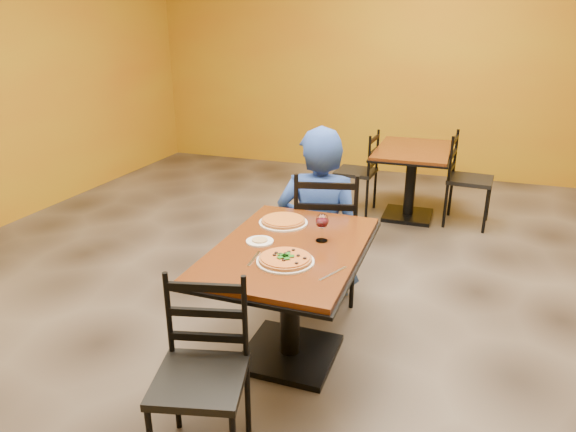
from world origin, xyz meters
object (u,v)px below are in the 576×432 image
at_px(chair_main_far, 325,233).
at_px(pizza_main, 285,258).
at_px(chair_main_near, 200,381).
at_px(side_plate, 260,241).
at_px(table_main, 290,276).
at_px(pizza_far, 283,220).
at_px(chair_second_right, 470,180).
at_px(table_second, 412,167).
at_px(wine_glass, 322,227).
at_px(diner, 319,213).
at_px(plate_main, 285,261).
at_px(plate_far, 283,223).
at_px(chair_second_left, 356,172).

distance_m(chair_main_far, pizza_main, 1.10).
xyz_separation_m(chair_main_near, side_plate, (-0.06, 0.87, 0.31)).
height_order(chair_main_far, pizza_main, chair_main_far).
bearing_deg(table_main, pizza_far, 116.25).
distance_m(chair_second_right, side_plate, 2.99).
distance_m(table_second, chair_second_right, 0.59).
distance_m(chair_main_near, pizza_far, 1.24).
bearing_deg(side_plate, wine_glass, 22.38).
xyz_separation_m(chair_second_right, diner, (-1.04, -1.88, 0.18)).
height_order(chair_main_near, plate_main, chair_main_near).
bearing_deg(table_second, chair_second_right, 0.00).
distance_m(pizza_far, side_plate, 0.33).
bearing_deg(diner, plate_far, 72.66).
relative_size(table_second, plate_far, 3.59).
bearing_deg(pizza_far, side_plate, -94.57).
height_order(chair_second_right, pizza_far, chair_second_right).
bearing_deg(plate_far, wine_glass, -31.69).
distance_m(chair_second_left, plate_far, 2.44).
distance_m(chair_main_near, plate_main, 0.76).
distance_m(chair_main_near, chair_second_left, 3.62).
relative_size(chair_second_left, wine_glass, 4.93).
bearing_deg(chair_second_right, plate_far, 159.86).
xyz_separation_m(pizza_main, wine_glass, (0.10, 0.34, 0.07)).
relative_size(chair_main_far, chair_second_left, 1.12).
distance_m(table_second, plate_main, 2.97).
height_order(chair_main_far, wine_glass, chair_main_far).
bearing_deg(chair_second_left, pizza_main, 8.09).
xyz_separation_m(diner, pizza_far, (-0.08, -0.54, 0.13)).
distance_m(chair_main_near, chair_second_right, 3.78).
bearing_deg(chair_second_right, plate_main, 167.43).
bearing_deg(side_plate, chair_main_far, 79.23).
bearing_deg(chair_second_left, chair_second_right, 93.20).
height_order(chair_main_near, pizza_main, chair_main_near).
bearing_deg(plate_main, chair_main_far, 93.60).
bearing_deg(side_plate, plate_main, -41.10).
relative_size(chair_main_near, plate_far, 2.84).
relative_size(chair_second_left, chair_second_right, 0.95).
bearing_deg(side_plate, table_main, 3.25).
xyz_separation_m(table_main, chair_second_right, (0.97, 2.74, -0.09)).
bearing_deg(chair_main_near, chair_main_far, 72.34).
bearing_deg(diner, plate_main, 87.92).
xyz_separation_m(chair_main_far, side_plate, (-0.16, -0.86, 0.26)).
xyz_separation_m(diner, plate_far, (-0.08, -0.54, 0.11)).
bearing_deg(chair_main_near, table_second, 67.76).
height_order(table_main, side_plate, side_plate).
bearing_deg(pizza_main, plate_far, 111.09).
height_order(chair_main_far, side_plate, chair_main_far).
bearing_deg(table_second, plate_far, -102.51).
bearing_deg(chair_main_far, side_plate, 65.22).
relative_size(chair_main_near, side_plate, 5.51).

